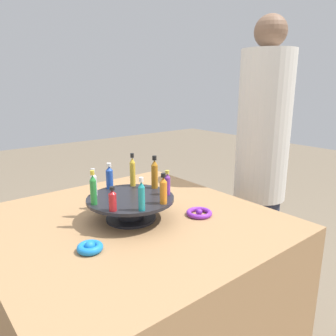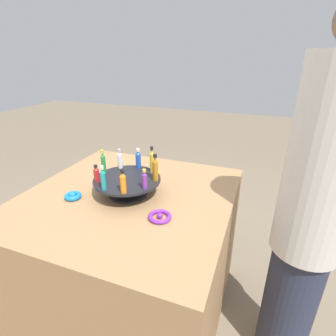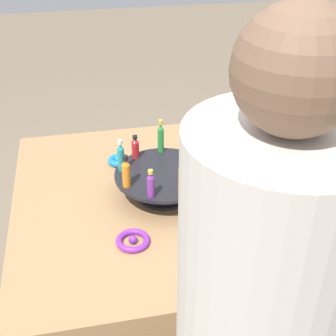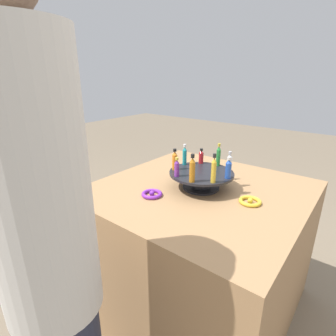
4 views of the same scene
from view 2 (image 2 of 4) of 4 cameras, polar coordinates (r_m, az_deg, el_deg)
The scene contains 16 objects.
ground_plane at distance 1.89m, azimuth -7.04°, elevation -26.81°, with size 12.00×12.00×0.00m, color #756651.
party_table at distance 1.61m, azimuth -7.77°, elevation -17.90°, with size 1.05×1.05×0.78m.
display_stand at distance 1.35m, azimuth -8.82°, elevation -3.42°, with size 0.34×0.34×0.09m.
bottle_purple at distance 1.21m, azimuth -5.15°, elevation -2.59°, with size 0.02×0.02×0.10m.
bottle_amber at distance 1.28m, azimuth -2.78°, elevation -0.11°, with size 0.03×0.03×0.14m.
bottle_gold at distance 1.37m, azimuth -3.50°, elevation 1.62°, with size 0.02×0.02×0.14m.
bottle_blue at distance 1.44m, azimuth -6.50°, elevation 1.97°, with size 0.03×0.03×0.11m.
bottle_clear at distance 1.45m, azimuth -10.44°, elevation 1.88°, with size 0.03×0.03×0.11m.
bottle_green at distance 1.40m, azimuth -13.90°, elevation 1.16°, with size 0.02×0.02×0.13m.
bottle_red at distance 1.32m, azimuth -15.32°, elevation -1.25°, with size 0.03×0.03×0.09m.
bottle_teal at distance 1.23m, azimuth -13.94°, elevation -2.30°, with size 0.02×0.02×0.12m.
bottle_orange at distance 1.19m, azimuth -9.77°, elevation -3.06°, with size 0.03×0.03×0.12m.
ribbon_bow_blue at distance 1.41m, azimuth -20.00°, elevation -5.72°, with size 0.08×0.08×0.03m.
ribbon_bow_purple at distance 1.18m, azimuth -1.80°, elevation -10.51°, with size 0.10×0.10×0.03m.
ribbon_bow_gold at distance 1.59m, azimuth -3.78°, elevation -0.89°, with size 0.11×0.11×0.03m.
person_figure at distance 1.24m, azimuth 28.51°, elevation -10.02°, with size 0.28×0.28×1.63m.
Camera 2 is at (1.04, 0.61, 1.46)m, focal length 28.00 mm.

